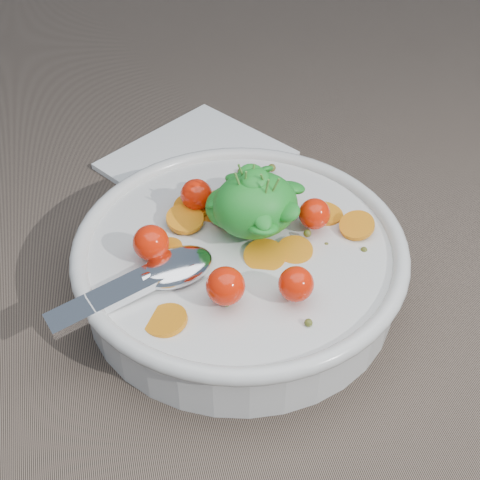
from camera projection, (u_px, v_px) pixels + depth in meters
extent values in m
plane|color=#6E5D4E|center=(240.00, 294.00, 0.50)|extent=(6.00, 6.00, 0.00)
cylinder|color=silver|center=(240.00, 268.00, 0.49)|extent=(0.23, 0.23, 0.04)
torus|color=silver|center=(240.00, 246.00, 0.48)|extent=(0.24, 0.24, 0.01)
cylinder|color=silver|center=(240.00, 286.00, 0.50)|extent=(0.11, 0.11, 0.01)
cylinder|color=brown|center=(240.00, 268.00, 0.49)|extent=(0.21, 0.21, 0.03)
cylinder|color=orange|center=(357.00, 225.00, 0.48)|extent=(0.03, 0.03, 0.01)
cylinder|color=orange|center=(185.00, 219.00, 0.49)|extent=(0.03, 0.03, 0.01)
cylinder|color=orange|center=(265.00, 256.00, 0.47)|extent=(0.04, 0.04, 0.01)
cylinder|color=orange|center=(225.00, 211.00, 0.50)|extent=(0.04, 0.04, 0.01)
cylinder|color=orange|center=(270.00, 192.00, 0.52)|extent=(0.03, 0.02, 0.01)
cylinder|color=orange|center=(295.00, 251.00, 0.47)|extent=(0.03, 0.03, 0.01)
cylinder|color=orange|center=(193.00, 206.00, 0.51)|extent=(0.04, 0.04, 0.01)
cylinder|color=orange|center=(268.00, 207.00, 0.50)|extent=(0.03, 0.03, 0.01)
cylinder|color=orange|center=(264.00, 212.00, 0.50)|extent=(0.03, 0.03, 0.01)
cylinder|color=orange|center=(325.00, 214.00, 0.50)|extent=(0.03, 0.03, 0.01)
cylinder|color=orange|center=(228.00, 205.00, 0.51)|extent=(0.04, 0.04, 0.01)
cylinder|color=orange|center=(165.00, 321.00, 0.42)|extent=(0.04, 0.03, 0.01)
cylinder|color=orange|center=(165.00, 251.00, 0.47)|extent=(0.03, 0.03, 0.01)
cylinder|color=orange|center=(220.00, 198.00, 0.52)|extent=(0.03, 0.03, 0.01)
cylinder|color=orange|center=(175.00, 259.00, 0.46)|extent=(0.02, 0.02, 0.01)
cylinder|color=orange|center=(215.00, 215.00, 0.50)|extent=(0.03, 0.03, 0.01)
sphere|color=#50551C|center=(307.00, 233.00, 0.48)|extent=(0.01, 0.01, 0.01)
sphere|color=#50551C|center=(241.00, 172.00, 0.54)|extent=(0.01, 0.01, 0.01)
sphere|color=#50551C|center=(230.00, 181.00, 0.52)|extent=(0.01, 0.01, 0.01)
sphere|color=#50551C|center=(284.00, 199.00, 0.52)|extent=(0.01, 0.01, 0.01)
sphere|color=#50551C|center=(227.00, 303.00, 0.43)|extent=(0.00, 0.00, 0.00)
sphere|color=#50551C|center=(302.00, 240.00, 0.48)|extent=(0.00, 0.00, 0.00)
sphere|color=#50551C|center=(244.00, 199.00, 0.51)|extent=(0.01, 0.01, 0.01)
sphere|color=#50551C|center=(364.00, 250.00, 0.47)|extent=(0.00, 0.00, 0.00)
sphere|color=#50551C|center=(182.00, 208.00, 0.50)|extent=(0.01, 0.01, 0.01)
sphere|color=#50551C|center=(272.00, 168.00, 0.54)|extent=(0.01, 0.01, 0.01)
sphere|color=#50551C|center=(191.00, 256.00, 0.47)|extent=(0.00, 0.00, 0.00)
sphere|color=#50551C|center=(148.00, 274.00, 0.45)|extent=(0.00, 0.00, 0.00)
sphere|color=#50551C|center=(294.00, 214.00, 0.50)|extent=(0.01, 0.01, 0.01)
sphere|color=#50551C|center=(308.00, 323.00, 0.42)|extent=(0.01, 0.01, 0.01)
sphere|color=#50551C|center=(326.00, 245.00, 0.48)|extent=(0.00, 0.00, 0.00)
sphere|color=red|center=(314.00, 214.00, 0.48)|extent=(0.02, 0.02, 0.02)
sphere|color=red|center=(252.00, 183.00, 0.51)|extent=(0.02, 0.02, 0.02)
sphere|color=red|center=(196.00, 195.00, 0.50)|extent=(0.02, 0.02, 0.02)
sphere|color=red|center=(151.00, 243.00, 0.46)|extent=(0.03, 0.03, 0.03)
sphere|color=red|center=(226.00, 286.00, 0.42)|extent=(0.03, 0.03, 0.03)
sphere|color=red|center=(296.00, 284.00, 0.43)|extent=(0.02, 0.02, 0.02)
ellipsoid|color=green|center=(255.00, 205.00, 0.47)|extent=(0.06, 0.05, 0.04)
ellipsoid|color=green|center=(230.00, 207.00, 0.48)|extent=(0.04, 0.04, 0.03)
ellipsoid|color=green|center=(253.00, 178.00, 0.48)|extent=(0.03, 0.03, 0.02)
ellipsoid|color=green|center=(272.00, 187.00, 0.46)|extent=(0.03, 0.03, 0.02)
ellipsoid|color=green|center=(235.00, 183.00, 0.48)|extent=(0.02, 0.02, 0.02)
ellipsoid|color=green|center=(252.00, 197.00, 0.47)|extent=(0.03, 0.02, 0.02)
ellipsoid|color=green|center=(277.00, 205.00, 0.46)|extent=(0.02, 0.02, 0.02)
ellipsoid|color=green|center=(218.00, 203.00, 0.47)|extent=(0.02, 0.02, 0.01)
ellipsoid|color=green|center=(250.00, 213.00, 0.46)|extent=(0.03, 0.03, 0.02)
ellipsoid|color=green|center=(255.00, 179.00, 0.45)|extent=(0.03, 0.03, 0.01)
ellipsoid|color=green|center=(280.00, 207.00, 0.47)|extent=(0.02, 0.02, 0.02)
ellipsoid|color=green|center=(260.00, 187.00, 0.46)|extent=(0.03, 0.03, 0.01)
ellipsoid|color=green|center=(264.00, 206.00, 0.46)|extent=(0.02, 0.02, 0.01)
ellipsoid|color=green|center=(272.00, 192.00, 0.46)|extent=(0.03, 0.03, 0.01)
ellipsoid|color=green|center=(253.00, 186.00, 0.45)|extent=(0.02, 0.01, 0.02)
ellipsoid|color=green|center=(292.00, 188.00, 0.48)|extent=(0.02, 0.03, 0.02)
ellipsoid|color=green|center=(282.00, 201.00, 0.48)|extent=(0.02, 0.02, 0.02)
ellipsoid|color=green|center=(265.00, 170.00, 0.49)|extent=(0.02, 0.02, 0.02)
ellipsoid|color=green|center=(238.00, 200.00, 0.47)|extent=(0.02, 0.02, 0.01)
ellipsoid|color=green|center=(256.00, 195.00, 0.45)|extent=(0.02, 0.02, 0.01)
ellipsoid|color=green|center=(263.00, 220.00, 0.44)|extent=(0.01, 0.02, 0.01)
ellipsoid|color=green|center=(288.00, 212.00, 0.45)|extent=(0.02, 0.02, 0.02)
ellipsoid|color=green|center=(275.00, 200.00, 0.47)|extent=(0.02, 0.01, 0.01)
ellipsoid|color=green|center=(263.00, 227.00, 0.45)|extent=(0.03, 0.03, 0.02)
ellipsoid|color=green|center=(239.00, 180.00, 0.48)|extent=(0.03, 0.03, 0.02)
ellipsoid|color=green|center=(249.00, 180.00, 0.47)|extent=(0.02, 0.02, 0.02)
ellipsoid|color=green|center=(259.00, 195.00, 0.46)|extent=(0.02, 0.02, 0.01)
cylinder|color=#4C8C33|center=(268.00, 201.00, 0.45)|extent=(0.01, 0.01, 0.04)
cylinder|color=#4C8C33|center=(247.00, 187.00, 0.46)|extent=(0.01, 0.01, 0.04)
cylinder|color=#4C8C33|center=(251.00, 191.00, 0.46)|extent=(0.01, 0.01, 0.04)
cylinder|color=#4C8C33|center=(244.00, 197.00, 0.46)|extent=(0.01, 0.01, 0.04)
cylinder|color=#4C8C33|center=(268.00, 193.00, 0.46)|extent=(0.01, 0.01, 0.04)
cylinder|color=#4C8C33|center=(264.00, 203.00, 0.45)|extent=(0.01, 0.00, 0.04)
cylinder|color=#4C8C33|center=(244.00, 193.00, 0.46)|extent=(0.00, 0.01, 0.04)
ellipsoid|color=silver|center=(177.00, 267.00, 0.45)|extent=(0.06, 0.05, 0.02)
cube|color=silver|center=(121.00, 292.00, 0.44)|extent=(0.10, 0.05, 0.01)
cylinder|color=silver|center=(155.00, 276.00, 0.45)|extent=(0.02, 0.01, 0.01)
cube|color=white|center=(197.00, 160.00, 0.63)|extent=(0.19, 0.19, 0.01)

